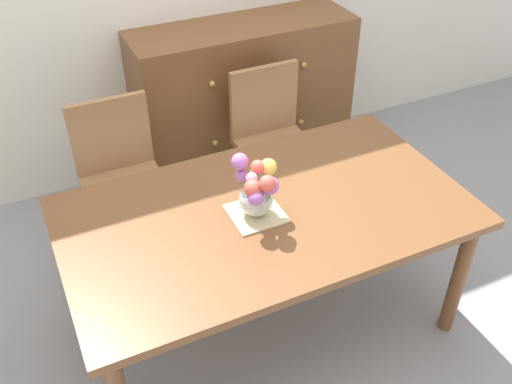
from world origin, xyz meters
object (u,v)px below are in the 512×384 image
chair_left (121,171)px  chair_right (272,134)px  dining_table (266,223)px  dresser (244,99)px  flower_vase (257,190)px

chair_left → chair_right: bearing=-180.0°
chair_left → chair_right: 0.90m
dining_table → dresser: dresser is taller
chair_right → dining_table: bearing=61.9°
chair_right → dresser: (0.04, 0.49, -0.02)m
dresser → dining_table: bearing=-110.2°
dining_table → flower_vase: 0.22m
dining_table → chair_left: size_ratio=1.96×
chair_left → chair_right: same height
chair_left → chair_right: size_ratio=1.00×
chair_right → dresser: 0.49m
chair_left → dining_table: bearing=118.1°
chair_left → dresser: (0.94, 0.49, -0.02)m
chair_left → flower_vase: 1.01m
flower_vase → chair_left: bearing=114.5°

